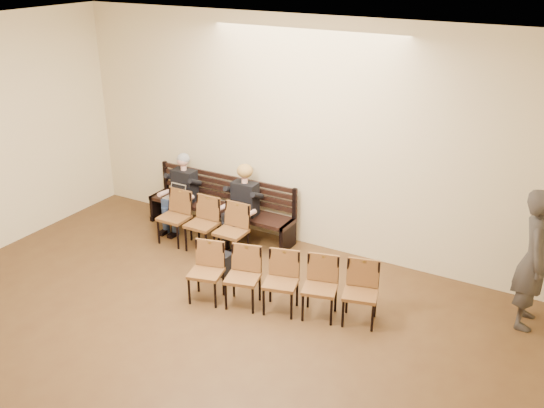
{
  "coord_description": "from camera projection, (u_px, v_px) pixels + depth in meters",
  "views": [
    {
      "loc": [
        3.85,
        -2.77,
        4.38
      ],
      "look_at": [
        -0.01,
        4.05,
        1.01
      ],
      "focal_mm": 40.0,
      "sensor_mm": 36.0,
      "label": 1
    }
  ],
  "objects": [
    {
      "name": "room_walls",
      "position": [
        90.0,
        172.0,
        5.32
      ],
      "size": [
        8.02,
        10.01,
        3.51
      ],
      "color": "beige",
      "rests_on": "ground"
    },
    {
      "name": "bench",
      "position": [
        220.0,
        220.0,
        9.92
      ],
      "size": [
        2.6,
        0.9,
        0.45
      ],
      "primitive_type": "cube",
      "color": "black",
      "rests_on": "ground"
    },
    {
      "name": "seated_man",
      "position": [
        181.0,
        193.0,
        9.98
      ],
      "size": [
        0.5,
        0.69,
        1.19
      ],
      "primitive_type": null,
      "color": "black",
      "rests_on": "ground"
    },
    {
      "name": "seated_woman",
      "position": [
        242.0,
        208.0,
        9.46
      ],
      "size": [
        0.5,
        0.69,
        1.16
      ],
      "primitive_type": null,
      "color": "black",
      "rests_on": "ground"
    },
    {
      "name": "laptop",
      "position": [
        174.0,
        199.0,
        9.85
      ],
      "size": [
        0.34,
        0.29,
        0.22
      ],
      "primitive_type": "cube",
      "rotation": [
        0.0,
        0.0,
        -0.19
      ],
      "color": "silver",
      "rests_on": "bench"
    },
    {
      "name": "water_bottle",
      "position": [
        242.0,
        218.0,
        9.17
      ],
      "size": [
        0.08,
        0.08,
        0.22
      ],
      "primitive_type": "cylinder",
      "rotation": [
        0.0,
        0.0,
        0.22
      ],
      "color": "silver",
      "rests_on": "bench"
    },
    {
      "name": "bag",
      "position": [
        217.0,
        262.0,
        8.76
      ],
      "size": [
        0.41,
        0.29,
        0.29
      ],
      "primitive_type": "cube",
      "rotation": [
        0.0,
        0.0,
        -0.04
      ],
      "color": "black",
      "rests_on": "ground"
    },
    {
      "name": "passerby",
      "position": [
        537.0,
        249.0,
        7.21
      ],
      "size": [
        0.56,
        0.79,
        2.06
      ],
      "primitive_type": "imported",
      "rotation": [
        0.0,
        0.0,
        1.65
      ],
      "color": "#322E29",
      "rests_on": "ground"
    },
    {
      "name": "chair_row_front",
      "position": [
        202.0,
        225.0,
        9.28
      ],
      "size": [
        1.51,
        0.47,
        0.84
      ],
      "primitive_type": "cube",
      "rotation": [
        0.0,
        0.0,
        0.01
      ],
      "color": "brown",
      "rests_on": "ground"
    },
    {
      "name": "chair_row_back",
      "position": [
        281.0,
        284.0,
        7.71
      ],
      "size": [
        2.48,
        1.04,
        0.8
      ],
      "primitive_type": "cube",
      "rotation": [
        0.0,
        0.0,
        0.26
      ],
      "color": "brown",
      "rests_on": "ground"
    }
  ]
}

